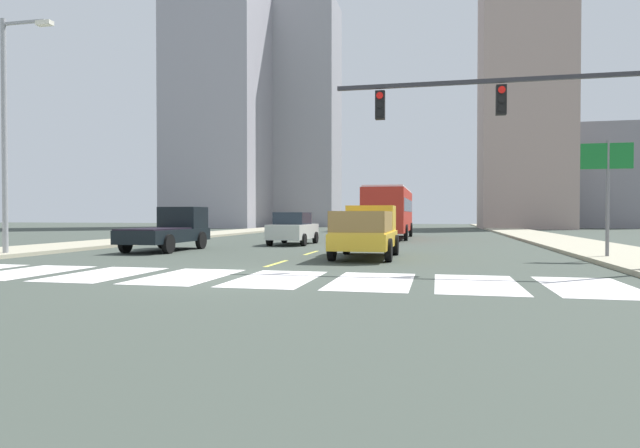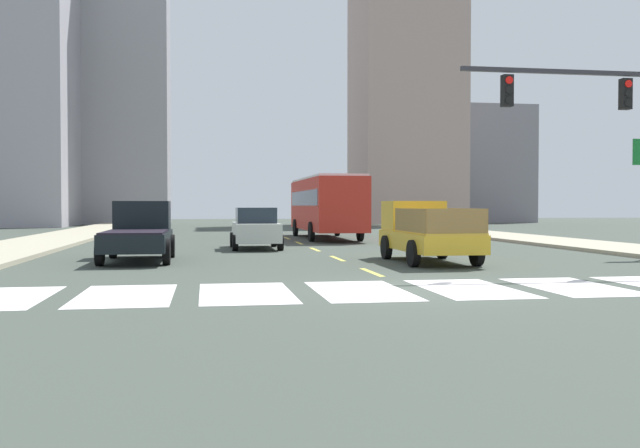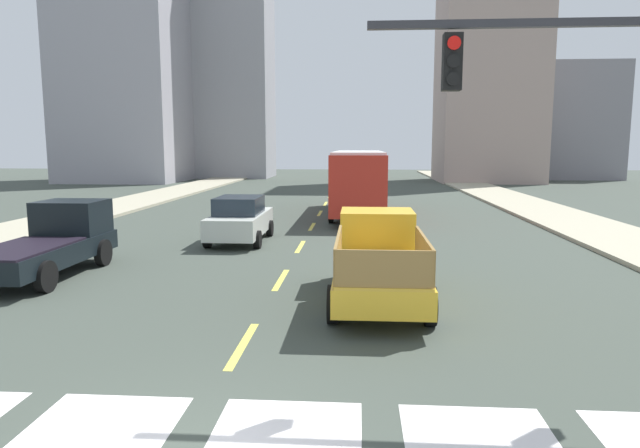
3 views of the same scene
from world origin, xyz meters
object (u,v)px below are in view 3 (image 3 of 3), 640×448
pickup_dark (52,241)px  sedan_near_left (240,219)px  pickup_stakebed (378,259)px  city_bus (358,178)px

pickup_dark → sedan_near_left: (4.22, 5.53, -0.06)m
pickup_stakebed → pickup_dark: bearing=169.7°
pickup_dark → pickup_stakebed: bearing=-9.0°
city_bus → sedan_near_left: (-4.42, -8.36, -1.09)m
pickup_stakebed → pickup_dark: (-9.15, 1.98, -0.02)m
pickup_dark → city_bus: size_ratio=0.48×
pickup_dark → city_bus: 16.39m
pickup_stakebed → pickup_dark: same height
pickup_stakebed → sedan_near_left: 8.98m
pickup_stakebed → sedan_near_left: size_ratio=1.18×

